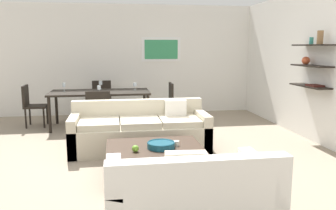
{
  "coord_description": "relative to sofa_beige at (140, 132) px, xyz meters",
  "views": [
    {
      "loc": [
        -0.48,
        -5.17,
        1.67
      ],
      "look_at": [
        0.36,
        0.2,
        0.75
      ],
      "focal_mm": 36.86,
      "sensor_mm": 36.0,
      "label": 1
    }
  ],
  "objects": [
    {
      "name": "dining_chair_foot",
      "position": [
        -0.7,
        0.9,
        0.21
      ],
      "size": [
        0.44,
        0.44,
        0.88
      ],
      "color": "black",
      "rests_on": "ground"
    },
    {
      "name": "loveseat_white",
      "position": [
        0.27,
        -2.57,
        0.0
      ],
      "size": [
        1.54,
        0.9,
        0.78
      ],
      "color": "white",
      "rests_on": "ground"
    },
    {
      "name": "decorative_bowl",
      "position": [
        0.18,
        -1.26,
        0.13
      ],
      "size": [
        0.36,
        0.36,
        0.08
      ],
      "color": "navy",
      "rests_on": "coffee_table"
    },
    {
      "name": "sofa_beige",
      "position": [
        0.0,
        0.0,
        0.0
      ],
      "size": [
        2.21,
        0.9,
        0.78
      ],
      "color": "beige",
      "rests_on": "ground"
    },
    {
      "name": "dining_chair_head",
      "position": [
        -0.7,
        2.67,
        0.21
      ],
      "size": [
        0.44,
        0.44,
        0.88
      ],
      "color": "black",
      "rests_on": "ground"
    },
    {
      "name": "wine_glass_right_far",
      "position": [
        0.04,
        1.9,
        0.57
      ],
      "size": [
        0.08,
        0.08,
        0.16
      ],
      "color": "silver",
      "rests_on": "dining_table"
    },
    {
      "name": "dining_chair_left_far",
      "position": [
        -2.13,
        2.0,
        0.21
      ],
      "size": [
        0.44,
        0.44,
        0.88
      ],
      "color": "black",
      "rests_on": "ground"
    },
    {
      "name": "dining_table",
      "position": [
        -0.7,
        1.79,
        0.39
      ],
      "size": [
        2.05,
        0.96,
        0.75
      ],
      "color": "black",
      "rests_on": "ground"
    },
    {
      "name": "coffee_table",
      "position": [
        0.1,
        -1.22,
        -0.1
      ],
      "size": [
        1.25,
        1.06,
        0.38
      ],
      "color": "#38281E",
      "rests_on": "ground"
    },
    {
      "name": "apple_on_coffee_table",
      "position": [
        -0.16,
        -1.37,
        0.13
      ],
      "size": [
        0.09,
        0.09,
        0.09
      ],
      "primitive_type": "sphere",
      "color": "#669E2D",
      "rests_on": "coffee_table"
    },
    {
      "name": "wine_glass_head",
      "position": [
        -0.7,
        2.21,
        0.59
      ],
      "size": [
        0.08,
        0.08,
        0.18
      ],
      "color": "silver",
      "rests_on": "dining_table"
    },
    {
      "name": "right_wall_shelf_unit",
      "position": [
        3.11,
        0.26,
        1.06
      ],
      "size": [
        0.34,
        8.2,
        2.7
      ],
      "color": "silver",
      "rests_on": "ground"
    },
    {
      "name": "dining_chair_right_far",
      "position": [
        0.73,
        2.0,
        0.21
      ],
      "size": [
        0.44,
        0.44,
        0.88
      ],
      "color": "black",
      "rests_on": "ground"
    },
    {
      "name": "ground_plane",
      "position": [
        0.08,
        -0.34,
        -0.29
      ],
      "size": [
        18.0,
        18.0,
        0.0
      ],
      "primitive_type": "plane",
      "color": "gray"
    },
    {
      "name": "wine_glass_foot",
      "position": [
        -0.7,
        1.36,
        0.58
      ],
      "size": [
        0.07,
        0.07,
        0.17
      ],
      "color": "silver",
      "rests_on": "dining_table"
    },
    {
      "name": "wine_glass_left_far",
      "position": [
        -1.44,
        1.9,
        0.59
      ],
      "size": [
        0.06,
        0.06,
        0.18
      ],
      "color": "silver",
      "rests_on": "dining_table"
    },
    {
      "name": "back_wall_unit",
      "position": [
        0.38,
        3.19,
        1.06
      ],
      "size": [
        8.4,
        0.09,
        2.7
      ],
      "color": "silver",
      "rests_on": "ground"
    },
    {
      "name": "candle_jar",
      "position": [
        0.39,
        -1.18,
        0.12
      ],
      "size": [
        0.08,
        0.08,
        0.07
      ],
      "primitive_type": "cylinder",
      "color": "silver",
      "rests_on": "coffee_table"
    }
  ]
}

